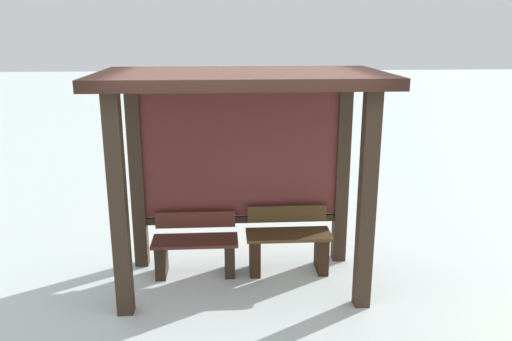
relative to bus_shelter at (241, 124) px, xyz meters
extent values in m
plane|color=white|center=(0.00, -0.15, -1.83)|extent=(60.00, 60.00, 0.00)
cube|color=#35261B|center=(-1.23, -0.71, -0.68)|extent=(0.16, 0.16, 2.28)
cube|color=#35261B|center=(1.23, -0.71, -0.68)|extent=(0.16, 0.16, 2.28)
cube|color=#35261B|center=(-1.23, 0.40, -0.68)|extent=(0.16, 0.16, 2.28)
cube|color=#35261B|center=(1.23, 0.40, -0.68)|extent=(0.16, 0.16, 2.28)
cube|color=#311B15|center=(0.00, -0.15, 0.52)|extent=(2.96, 1.62, 0.12)
cube|color=maroon|center=(0.00, 0.40, -0.41)|extent=(2.30, 0.08, 1.57)
cube|color=#35261B|center=(0.00, 0.38, -1.25)|extent=(2.30, 0.06, 0.08)
cube|color=#54281F|center=(-0.55, 0.10, -1.40)|extent=(1.00, 0.40, 0.04)
cube|color=#54281F|center=(-0.55, 0.29, -1.20)|extent=(0.95, 0.04, 0.20)
cube|color=black|center=(-0.15, 0.10, -1.62)|extent=(0.12, 0.34, 0.41)
cube|color=black|center=(-0.95, 0.10, -1.62)|extent=(0.12, 0.34, 0.41)
cube|color=#4F381D|center=(0.55, 0.10, -1.35)|extent=(1.00, 0.41, 0.04)
cube|color=#4F381D|center=(0.55, 0.29, -1.15)|extent=(0.95, 0.04, 0.20)
cube|color=black|center=(0.95, 0.10, -1.60)|extent=(0.12, 0.35, 0.45)
cube|color=black|center=(0.15, 0.10, -1.60)|extent=(0.12, 0.35, 0.45)
camera|label=1|loc=(-0.19, -5.47, 1.01)|focal=35.81mm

